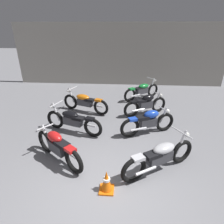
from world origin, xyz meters
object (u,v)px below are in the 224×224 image
object	(u,v)px
motorcycle_right_row_1	(148,122)
motorcycle_right_row_3	(142,90)
motorcycle_left_row_0	(58,146)
motorcycle_right_row_0	(160,156)
motorcycle_right_row_2	(146,104)
traffic_cone	(107,181)
motorcycle_left_row_2	(85,102)
motorcycle_left_row_1	(73,120)

from	to	relation	value
motorcycle_right_row_1	motorcycle_right_row_3	world-z (taller)	motorcycle_right_row_3
motorcycle_left_row_0	motorcycle_right_row_0	xyz separation A→B (m)	(2.61, -0.20, -0.01)
motorcycle_right_row_2	traffic_cone	distance (m)	4.24
motorcycle_left_row_2	motorcycle_right_row_0	bearing A→B (deg)	-53.05
motorcycle_left_row_0	motorcycle_left_row_1	distance (m)	1.52
motorcycle_left_row_2	motorcycle_left_row_0	bearing A→B (deg)	-90.65
motorcycle_right_row_0	motorcycle_left_row_0	bearing A→B (deg)	175.55
motorcycle_right_row_1	motorcycle_right_row_2	size ratio (longest dim) A/B	1.03
motorcycle_right_row_3	motorcycle_right_row_0	bearing A→B (deg)	-89.30
motorcycle_right_row_1	motorcycle_right_row_2	distance (m)	1.56
motorcycle_left_row_2	motorcycle_right_row_2	world-z (taller)	motorcycle_left_row_2
motorcycle_left_row_0	traffic_cone	size ratio (longest dim) A/B	3.02
motorcycle_left_row_1	traffic_cone	distance (m)	2.81
motorcycle_right_row_1	motorcycle_left_row_0	bearing A→B (deg)	-147.56
motorcycle_right_row_0	motorcycle_right_row_1	distance (m)	1.80
motorcycle_left_row_0	motorcycle_left_row_1	xyz separation A→B (m)	(-0.02, 1.52, -0.01)
motorcycle_left_row_2	motorcycle_right_row_3	distance (m)	3.07
motorcycle_right_row_1	motorcycle_right_row_2	xyz separation A→B (m)	(0.06, 1.55, 0.00)
motorcycle_right_row_3	motorcycle_right_row_2	bearing A→B (deg)	-89.47
motorcycle_right_row_1	motorcycle_right_row_3	xyz separation A→B (m)	(0.04, 3.40, -0.01)
motorcycle_left_row_1	motorcycle_left_row_2	size ratio (longest dim) A/B	1.01
motorcycle_left_row_0	motorcycle_right_row_0	distance (m)	2.62
motorcycle_left_row_1	traffic_cone	world-z (taller)	motorcycle_left_row_1
motorcycle_left_row_2	motorcycle_right_row_2	xyz separation A→B (m)	(2.53, -0.07, 0.01)
motorcycle_left_row_0	motorcycle_right_row_0	world-z (taller)	motorcycle_right_row_0
motorcycle_right_row_0	motorcycle_right_row_2	size ratio (longest dim) A/B	1.06
motorcycle_left_row_2	motorcycle_right_row_2	bearing A→B (deg)	-1.60
motorcycle_left_row_0	motorcycle_right_row_2	bearing A→B (deg)	50.84
motorcycle_left_row_1	motorcycle_right_row_1	xyz separation A→B (m)	(2.52, 0.08, 0.01)
motorcycle_left_row_0	motorcycle_right_row_1	size ratio (longest dim) A/B	0.88
motorcycle_left_row_0	motorcycle_right_row_1	distance (m)	2.97
motorcycle_left_row_2	traffic_cone	xyz separation A→B (m)	(1.34, -4.13, -0.19)
motorcycle_left_row_2	traffic_cone	distance (m)	4.35
motorcycle_right_row_2	motorcycle_right_row_3	size ratio (longest dim) A/B	1.00
motorcycle_right_row_2	motorcycle_left_row_2	bearing A→B (deg)	178.40
motorcycle_left_row_1	motorcycle_right_row_3	size ratio (longest dim) A/B	1.16
motorcycle_right_row_0	motorcycle_right_row_3	size ratio (longest dim) A/B	1.06
motorcycle_left_row_1	motorcycle_right_row_3	xyz separation A→B (m)	(2.56, 3.48, 0.00)
motorcycle_left_row_1	motorcycle_right_row_0	distance (m)	3.14
motorcycle_left_row_1	motorcycle_left_row_2	world-z (taller)	same
motorcycle_left_row_2	motorcycle_left_row_1	bearing A→B (deg)	-91.73
motorcycle_right_row_2	traffic_cone	bearing A→B (deg)	-106.33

